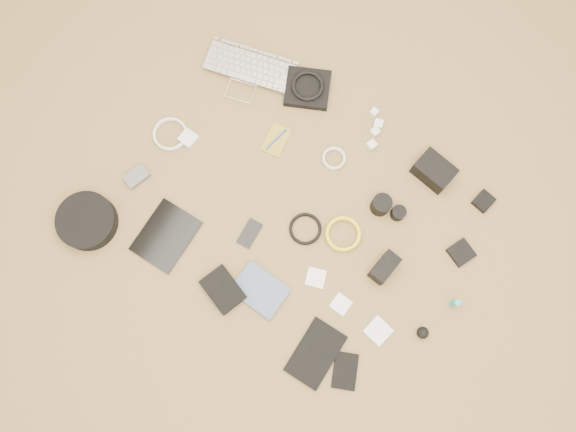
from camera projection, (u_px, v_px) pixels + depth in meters
The scene contains 34 objects.
room_shell at pixel (292, 52), 0.97m from camera, with size 4.04×4.04×2.58m.
laptop at pixel (246, 78), 2.30m from camera, with size 0.37×0.26×0.03m, color silver.
headphone_pouch at pixel (307, 88), 2.29m from camera, with size 0.18×0.17×0.03m, color black.
headphones at pixel (308, 86), 2.27m from camera, with size 0.13×0.13×0.02m, color black.
charger_a at pixel (374, 112), 2.27m from camera, with size 0.03×0.03×0.03m, color silver.
charger_b at pixel (378, 124), 2.26m from camera, with size 0.03×0.03×0.03m, color silver.
charger_c at pixel (375, 132), 2.25m from camera, with size 0.03×0.03×0.03m, color silver.
charger_d at pixel (372, 145), 2.24m from camera, with size 0.03×0.03×0.03m, color silver.
dslr_camera at pixel (434, 171), 2.19m from camera, with size 0.15×0.10×0.09m, color black.
lens_pouch at pixel (484, 201), 2.19m from camera, with size 0.06×0.07×0.03m, color black.
notebook_olive at pixel (276, 140), 2.25m from camera, with size 0.08×0.13×0.01m, color olive.
pen_blue at pixel (276, 139), 2.25m from camera, with size 0.01×0.01×0.12m, color #1332A0.
cable_white_a at pixel (334, 159), 2.23m from camera, with size 0.09×0.09×0.01m, color silver.
lens_a at pixel (381, 205), 2.16m from camera, with size 0.08×0.08×0.08m, color black.
lens_b at pixel (398, 213), 2.17m from camera, with size 0.06×0.06×0.05m, color black.
card_reader at pixel (461, 253), 2.15m from camera, with size 0.08×0.08×0.02m, color black.
power_brick at pixel (188, 138), 2.25m from camera, with size 0.06×0.06×0.03m, color silver.
cable_white_b at pixel (171, 135), 2.26m from camera, with size 0.14×0.14×0.01m, color silver.
cable_black at pixel (305, 229), 2.17m from camera, with size 0.13×0.13×0.01m, color black.
cable_yellow at pixel (343, 234), 2.17m from camera, with size 0.14×0.14×0.02m, color gold.
flash at pixel (384, 268), 2.10m from camera, with size 0.06×0.12×0.09m, color black.
lens_cleaner at pixel (455, 303), 2.08m from camera, with size 0.02×0.02×0.08m, color teal.
battery_charger at pixel (137, 176), 2.21m from camera, with size 0.06×0.09×0.03m, color #505155.
tablet at pixel (166, 236), 2.17m from camera, with size 0.19×0.24×0.01m, color black.
phone at pixel (250, 233), 2.17m from camera, with size 0.06×0.11×0.01m, color black.
filter_case_left at pixel (316, 278), 2.13m from camera, with size 0.07×0.07×0.01m, color silver.
filter_case_mid at pixel (341, 304), 2.11m from camera, with size 0.07×0.07×0.01m, color silver.
filter_case_right at pixel (378, 331), 2.09m from camera, with size 0.08×0.08×0.01m, color silver.
air_blower at pixel (423, 333), 2.07m from camera, with size 0.05×0.05×0.05m, color black.
headphone_case at pixel (87, 221), 2.15m from camera, with size 0.23×0.23×0.06m, color black.
drive_case at pixel (223, 290), 2.11m from camera, with size 0.16×0.11×0.04m, color black.
paperback at pixel (248, 306), 2.11m from camera, with size 0.14×0.19×0.02m, color #435672.
notebook_black_a at pixel (316, 353), 2.07m from camera, with size 0.14×0.23×0.02m, color black.
notebook_black_b at pixel (345, 371), 2.06m from camera, with size 0.09×0.13×0.01m, color black.
Camera 1 is at (0.25, -0.42, 2.14)m, focal length 35.00 mm.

